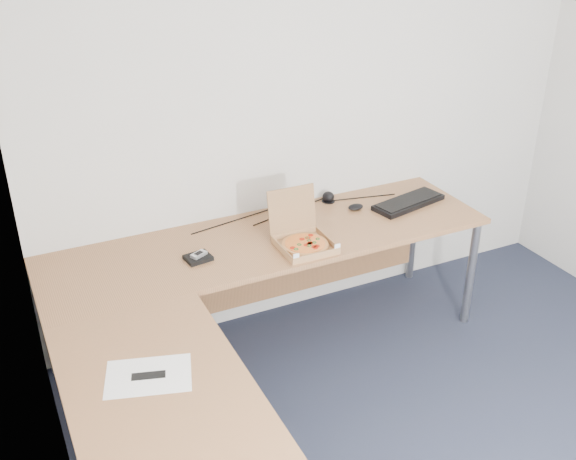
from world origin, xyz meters
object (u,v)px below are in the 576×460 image
desk (246,294)px  keyboard (408,202)px  drinking_glass (297,212)px  pizza_box (304,241)px  wallet (198,258)px

desk → keyboard: keyboard is taller
drinking_glass → keyboard: 0.72m
keyboard → desk: bearing=-172.5°
pizza_box → wallet: pizza_box is taller
drinking_glass → wallet: drinking_glass is taller
desk → pizza_box: 0.51m
drinking_glass → wallet: bearing=-165.2°
keyboard → pizza_box: bearing=-178.5°
wallet → keyboard: bearing=-3.8°
drinking_glass → keyboard: bearing=-7.0°
pizza_box → drinking_glass: bearing=71.7°
drinking_glass → wallet: size_ratio=0.93×
drinking_glass → wallet: 0.68m
drinking_glass → keyboard: drinking_glass is taller
drinking_glass → pizza_box: bearing=-109.2°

